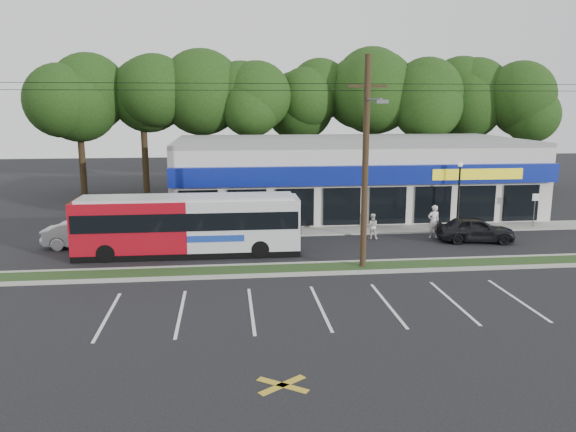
# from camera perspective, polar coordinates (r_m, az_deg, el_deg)

# --- Properties ---
(ground) EXTENTS (120.00, 120.00, 0.00)m
(ground) POSITION_cam_1_polar(r_m,az_deg,el_deg) (25.98, 1.63, -6.17)
(ground) COLOR black
(ground) RESTS_ON ground
(grass_strip) EXTENTS (40.00, 1.60, 0.12)m
(grass_strip) POSITION_cam_1_polar(r_m,az_deg,el_deg) (26.91, 1.34, -5.41)
(grass_strip) COLOR #223716
(grass_strip) RESTS_ON ground
(curb_south) EXTENTS (40.00, 0.25, 0.14)m
(curb_south) POSITION_cam_1_polar(r_m,az_deg,el_deg) (26.10, 1.58, -5.92)
(curb_south) COLOR #9E9E93
(curb_south) RESTS_ON ground
(curb_north) EXTENTS (40.00, 0.25, 0.14)m
(curb_north) POSITION_cam_1_polar(r_m,az_deg,el_deg) (27.72, 1.10, -4.89)
(curb_north) COLOR #9E9E93
(curb_north) RESTS_ON ground
(sidewalk) EXTENTS (32.00, 2.20, 0.10)m
(sidewalk) POSITION_cam_1_polar(r_m,az_deg,el_deg) (35.45, 7.65, -1.41)
(sidewalk) COLOR #9E9E93
(sidewalk) RESTS_ON ground
(strip_mall) EXTENTS (25.00, 12.55, 5.30)m
(strip_mall) POSITION_cam_1_polar(r_m,az_deg,el_deg) (41.75, 6.14, 4.18)
(strip_mall) COLOR silver
(strip_mall) RESTS_ON ground
(utility_pole) EXTENTS (50.00, 2.77, 10.00)m
(utility_pole) POSITION_cam_1_polar(r_m,az_deg,el_deg) (26.34, 7.56, 6.01)
(utility_pole) COLOR black
(utility_pole) RESTS_ON ground
(lamp_post) EXTENTS (0.30, 0.30, 4.25)m
(lamp_post) POSITION_cam_1_polar(r_m,az_deg,el_deg) (36.70, 16.98, 2.79)
(lamp_post) COLOR black
(lamp_post) RESTS_ON ground
(sign_post) EXTENTS (0.45, 0.10, 2.23)m
(sign_post) POSITION_cam_1_polar(r_m,az_deg,el_deg) (38.91, 23.80, 1.12)
(sign_post) COLOR #59595E
(sign_post) RESTS_ON ground
(tree_line) EXTENTS (46.76, 6.76, 11.83)m
(tree_line) POSITION_cam_1_polar(r_m,az_deg,el_deg) (51.09, 2.13, 12.02)
(tree_line) COLOR black
(tree_line) RESTS_ON ground
(metrobus) EXTENTS (11.62, 2.52, 3.12)m
(metrobus) POSITION_cam_1_polar(r_m,az_deg,el_deg) (29.76, -10.09, -0.79)
(metrobus) COLOR #A00C18
(metrobus) RESTS_ON ground
(car_dark) EXTENTS (4.54, 2.40, 1.47)m
(car_dark) POSITION_cam_1_polar(r_m,az_deg,el_deg) (33.95, 18.50, -1.29)
(car_dark) COLOR black
(car_dark) RESTS_ON ground
(car_silver) EXTENTS (4.72, 1.94, 1.52)m
(car_silver) POSITION_cam_1_polar(r_m,az_deg,el_deg) (32.86, -19.73, -1.73)
(car_silver) COLOR #9EA1A5
(car_silver) RESTS_ON ground
(pedestrian_a) EXTENTS (0.75, 0.53, 1.97)m
(pedestrian_a) POSITION_cam_1_polar(r_m,az_deg,el_deg) (34.22, 14.57, -0.54)
(pedestrian_a) COLOR silver
(pedestrian_a) RESTS_ON ground
(pedestrian_b) EXTENTS (0.84, 0.72, 1.50)m
(pedestrian_b) POSITION_cam_1_polar(r_m,az_deg,el_deg) (33.28, 8.53, -1.03)
(pedestrian_b) COLOR silver
(pedestrian_b) RESTS_ON ground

